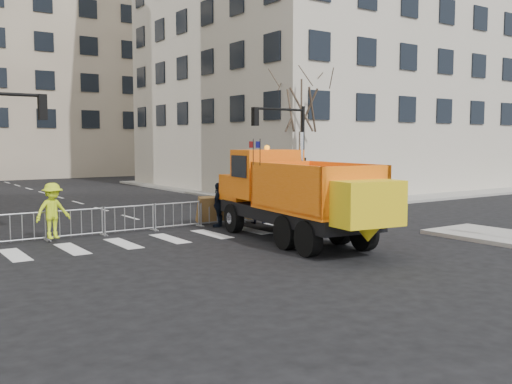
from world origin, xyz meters
TOP-DOWN VIEW (x-y plane):
  - ground at (0.00, 0.00)m, footprint 120.00×120.00m
  - sidewalk_back at (0.00, 8.50)m, footprint 64.00×5.00m
  - traffic_light_right at (8.50, 9.50)m, footprint 0.18×0.18m
  - crowd_barriers at (-0.75, 7.60)m, footprint 12.60×0.60m
  - street_tree at (9.20, 10.50)m, footprint 3.00×3.00m
  - plow_truck at (2.37, 2.33)m, footprint 4.05×10.42m
  - cop_a at (2.91, 7.00)m, footprint 0.71×0.66m
  - cop_b at (3.84, 7.00)m, footprint 1.06×1.00m
  - cop_c at (1.93, 7.00)m, footprint 1.13×1.06m
  - worker at (-4.87, 7.10)m, footprint 1.41×1.00m
  - newspaper_box at (6.28, 7.30)m, footprint 0.55×0.51m

SIDE VIEW (x-z plane):
  - ground at x=0.00m, z-range 0.00..0.00m
  - sidewalk_back at x=0.00m, z-range 0.00..0.15m
  - crowd_barriers at x=-0.75m, z-range 0.00..1.10m
  - newspaper_box at x=6.28m, z-range 0.15..1.25m
  - cop_a at x=2.91m, z-range 0.00..1.62m
  - cop_b at x=3.84m, z-range 0.00..1.74m
  - cop_c at x=1.93m, z-range 0.00..1.87m
  - worker at x=-4.87m, z-range 0.15..2.13m
  - plow_truck at x=2.37m, z-range -0.22..3.73m
  - traffic_light_right at x=8.50m, z-range 0.00..5.40m
  - street_tree at x=9.20m, z-range 0.00..7.50m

